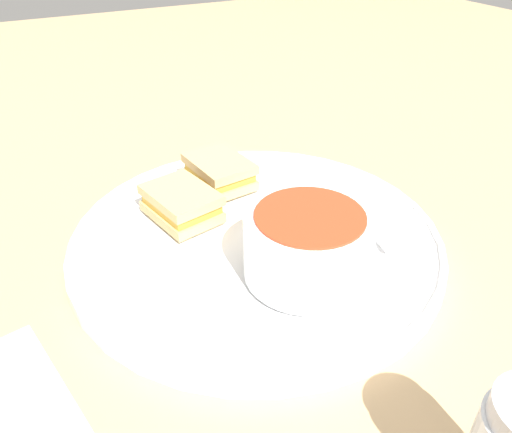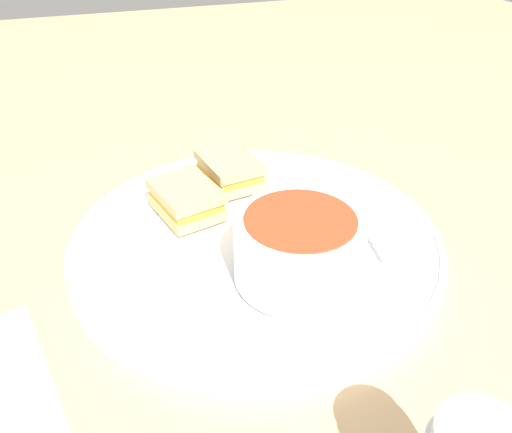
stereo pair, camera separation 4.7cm
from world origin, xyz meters
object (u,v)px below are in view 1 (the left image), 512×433
spoon (350,203)px  sandwich_half_far (181,203)px  sandwich_half_near (220,172)px  soup_bowl (308,244)px

spoon → sandwich_half_far: (0.16, -0.06, 0.01)m
spoon → sandwich_half_near: size_ratio=1.35×
spoon → sandwich_half_far: bearing=80.6°
sandwich_half_near → sandwich_half_far: (0.06, 0.04, 0.00)m
soup_bowl → spoon: (-0.10, -0.07, -0.03)m
soup_bowl → sandwich_half_near: bearing=-89.2°
sandwich_half_near → sandwich_half_far: 0.07m
spoon → sandwich_half_near: bearing=55.2°
soup_bowl → sandwich_half_far: bearing=-64.6°
soup_bowl → sandwich_half_far: (0.06, -0.13, -0.01)m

